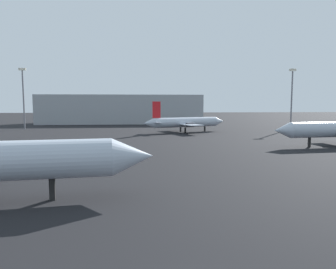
% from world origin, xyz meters
% --- Properties ---
extents(airplane_distant, '(27.56, 18.22, 9.55)m').
position_xyz_m(airplane_distant, '(12.08, 83.73, 3.12)').
color(airplane_distant, '#B2BCCC').
rests_on(airplane_distant, ground_plane).
extents(light_mast_left, '(2.40, 0.50, 21.01)m').
position_xyz_m(light_mast_left, '(-41.96, 99.32, 11.78)').
color(light_mast_left, slate).
rests_on(light_mast_left, ground_plane).
extents(light_mast_right, '(2.40, 0.50, 20.96)m').
position_xyz_m(light_mast_right, '(50.78, 92.38, 11.76)').
color(light_mast_right, slate).
rests_on(light_mast_right, ground_plane).
extents(terminal_building, '(71.80, 19.23, 12.75)m').
position_xyz_m(terminal_building, '(-10.38, 130.85, 6.37)').
color(terminal_building, '#999EA3').
rests_on(terminal_building, ground_plane).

